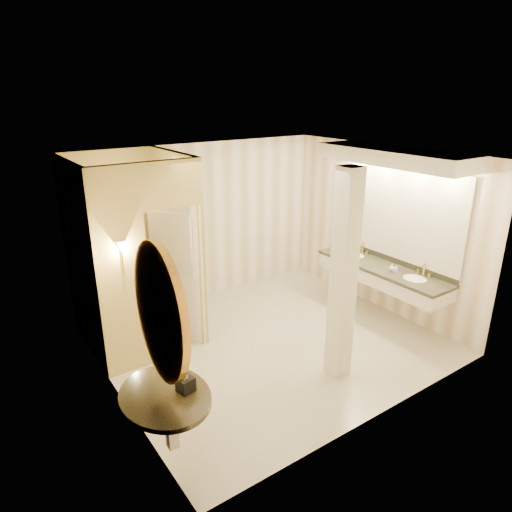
{
  "coord_description": "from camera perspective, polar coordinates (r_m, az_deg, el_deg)",
  "views": [
    {
      "loc": [
        -3.53,
        -4.72,
        3.5
      ],
      "look_at": [
        -0.12,
        0.2,
        1.31
      ],
      "focal_mm": 32.0,
      "sensor_mm": 36.0,
      "label": 1
    }
  ],
  "objects": [
    {
      "name": "wall_front",
      "position": [
        4.95,
        15.96,
        -6.53
      ],
      "size": [
        4.5,
        0.02,
        2.7
      ],
      "primitive_type": "cube",
      "color": "white",
      "rests_on": "floor"
    },
    {
      "name": "toilet_closet",
      "position": [
        6.52,
        -11.23,
        0.74
      ],
      "size": [
        1.5,
        1.55,
        2.7
      ],
      "color": "#D6C570",
      "rests_on": "floor"
    },
    {
      "name": "floor",
      "position": [
        6.85,
        1.79,
        -10.65
      ],
      "size": [
        4.5,
        4.5,
        0.0
      ],
      "primitive_type": "plane",
      "color": "beige",
      "rests_on": "ground"
    },
    {
      "name": "toilet",
      "position": [
        7.3,
        -15.72,
        -6.07
      ],
      "size": [
        0.45,
        0.75,
        0.75
      ],
      "primitive_type": "imported",
      "rotation": [
        0.0,
        0.0,
        3.17
      ],
      "color": "white",
      "rests_on": "floor"
    },
    {
      "name": "tissue_box",
      "position": [
        4.41,
        -8.79,
        -15.58
      ],
      "size": [
        0.17,
        0.17,
        0.14
      ],
      "primitive_type": "cube",
      "rotation": [
        0.0,
        0.0,
        0.21
      ],
      "color": "black",
      "rests_on": "console_shelf"
    },
    {
      "name": "console_shelf",
      "position": [
        4.19,
        -11.56,
        -11.34
      ],
      "size": [
        1.01,
        1.01,
        1.95
      ],
      "color": "black",
      "rests_on": "floor"
    },
    {
      "name": "pillar",
      "position": [
        5.66,
        10.86,
        -2.65
      ],
      "size": [
        0.25,
        0.25,
        2.7
      ],
      "primitive_type": "cube",
      "color": "silver",
      "rests_on": "floor"
    },
    {
      "name": "vanity",
      "position": [
        7.28,
        16.22,
        4.36
      ],
      "size": [
        0.75,
        2.46,
        2.09
      ],
      "color": "silver",
      "rests_on": "floor"
    },
    {
      "name": "ceiling",
      "position": [
        5.95,
        2.07,
        12.32
      ],
      "size": [
        4.5,
        4.5,
        0.0
      ],
      "primitive_type": "plane",
      "rotation": [
        3.14,
        0.0,
        0.0
      ],
      "color": "white",
      "rests_on": "wall_back"
    },
    {
      "name": "wall_back",
      "position": [
        7.89,
        -6.8,
        4.11
      ],
      "size": [
        4.5,
        0.02,
        2.7
      ],
      "primitive_type": "cube",
      "color": "white",
      "rests_on": "floor"
    },
    {
      "name": "soap_bottle_c",
      "position": [
        7.64,
        12.56,
        0.23
      ],
      "size": [
        0.09,
        0.09,
        0.19
      ],
      "primitive_type": "imported",
      "rotation": [
        0.0,
        0.0,
        0.31
      ],
      "color": "#C6B28C",
      "rests_on": "vanity"
    },
    {
      "name": "soap_bottle_a",
      "position": [
        7.26,
        17.06,
        -1.56
      ],
      "size": [
        0.06,
        0.06,
        0.12
      ],
      "primitive_type": "imported",
      "rotation": [
        0.0,
        0.0,
        0.23
      ],
      "color": "beige",
      "rests_on": "vanity"
    },
    {
      "name": "soap_bottle_b",
      "position": [
        7.3,
        16.62,
        -1.4
      ],
      "size": [
        0.11,
        0.11,
        0.12
      ],
      "primitive_type": "imported",
      "rotation": [
        0.0,
        0.0,
        0.18
      ],
      "color": "silver",
      "rests_on": "vanity"
    },
    {
      "name": "wall_left",
      "position": [
        5.34,
        -17.92,
        -4.72
      ],
      "size": [
        0.02,
        4.0,
        2.7
      ],
      "primitive_type": "cube",
      "color": "white",
      "rests_on": "floor"
    },
    {
      "name": "wall_right",
      "position": [
        7.77,
        15.39,
        3.26
      ],
      "size": [
        0.02,
        4.0,
        2.7
      ],
      "primitive_type": "cube",
      "color": "white",
      "rests_on": "floor"
    },
    {
      "name": "wall_sconce",
      "position": [
        5.67,
        -16.55,
        1.05
      ],
      "size": [
        0.14,
        0.14,
        0.42
      ],
      "color": "gold",
      "rests_on": "toilet_closet"
    }
  ]
}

